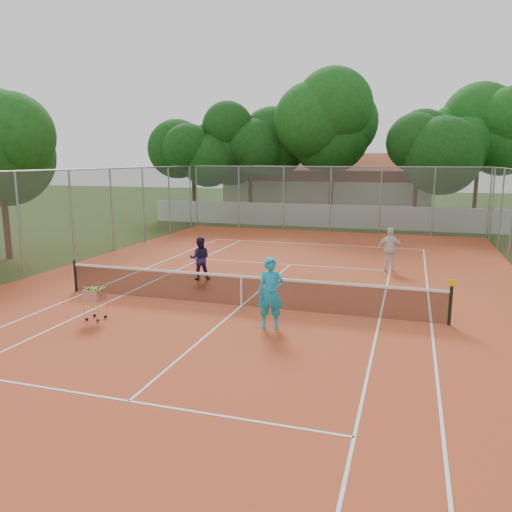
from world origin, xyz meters
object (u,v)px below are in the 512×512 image
(tennis_net, at_px, (241,290))
(clubhouse, at_px, (329,186))
(player_far_right, at_px, (390,249))
(ball_hopper, at_px, (95,303))
(player_far_left, at_px, (200,258))
(player_near, at_px, (271,293))

(tennis_net, bearing_deg, clubhouse, 93.95)
(player_far_right, bearing_deg, ball_hopper, 45.13)
(player_far_left, bearing_deg, tennis_net, 111.97)
(player_far_left, distance_m, ball_hopper, 5.35)
(clubhouse, distance_m, player_near, 30.87)
(player_near, relative_size, player_far_left, 1.19)
(tennis_net, distance_m, clubhouse, 29.12)
(player_far_left, relative_size, ball_hopper, 1.63)
(player_far_left, xyz_separation_m, player_far_right, (6.66, 3.56, 0.08))
(clubhouse, distance_m, ball_hopper, 31.54)
(player_far_left, bearing_deg, ball_hopper, 60.20)
(tennis_net, relative_size, player_far_right, 6.75)
(clubhouse, height_order, ball_hopper, clubhouse)
(tennis_net, height_order, player_far_right, player_far_right)
(ball_hopper, bearing_deg, player_far_left, 81.77)
(player_near, distance_m, player_far_right, 8.47)
(tennis_net, bearing_deg, player_far_left, 132.64)
(clubhouse, bearing_deg, player_far_left, -91.29)
(player_far_right, bearing_deg, clubhouse, -79.48)
(clubhouse, relative_size, player_far_left, 10.27)
(clubhouse, bearing_deg, ball_hopper, -92.62)
(player_near, distance_m, ball_hopper, 4.92)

